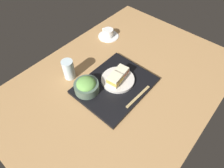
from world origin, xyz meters
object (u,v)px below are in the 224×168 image
object	(u,v)px
salad_bowl	(86,86)
sandwich_plate	(118,80)
drinking_glass	(69,69)
sandwich_far	(121,72)
chopsticks_pair	(138,96)
coffee_cup	(108,34)
sandwich_near	(114,79)

from	to	relation	value
salad_bowl	sandwich_plate	bearing A→B (deg)	-26.87
salad_bowl	drinking_glass	size ratio (longest dim) A/B	1.09
drinking_glass	sandwich_far	bearing A→B (deg)	-52.23
salad_bowl	drinking_glass	xyz separation A→B (cm)	(1.38, 16.03, 0.62)
sandwich_far	salad_bowl	world-z (taller)	salad_bowl
sandwich_plate	chopsticks_pair	bearing A→B (deg)	-95.62
coffee_cup	sandwich_near	bearing A→B (deg)	-133.84
chopsticks_pair	drinking_glass	bearing A→B (deg)	108.69
sandwich_plate	salad_bowl	world-z (taller)	salad_bowl
sandwich_far	coffee_cup	xyz separation A→B (cm)	(25.42, 32.84, -3.62)
coffee_cup	sandwich_far	bearing A→B (deg)	-127.74
sandwich_plate	coffee_cup	xyz separation A→B (cm)	(28.87, 33.25, -0.35)
salad_bowl	drinking_glass	bearing A→B (deg)	85.09
sandwich_plate	coffee_cup	world-z (taller)	coffee_cup
drinking_glass	coffee_cup	bearing A→B (deg)	11.40
sandwich_near	coffee_cup	world-z (taller)	sandwich_near
sandwich_far	drinking_glass	world-z (taller)	drinking_glass
sandwich_far	coffee_cup	world-z (taller)	sandwich_far
sandwich_near	chopsticks_pair	world-z (taller)	sandwich_near
salad_bowl	sandwich_far	bearing A→B (deg)	-21.70
coffee_cup	sandwich_plate	bearing A→B (deg)	-130.97
sandwich_near	salad_bowl	size ratio (longest dim) A/B	0.60
salad_bowl	drinking_glass	world-z (taller)	drinking_glass
chopsticks_pair	coffee_cup	bearing A→B (deg)	58.15
sandwich_plate	sandwich_near	xyz separation A→B (cm)	(-3.45, -0.42, 3.70)
sandwich_near	drinking_glass	bearing A→B (deg)	115.18
sandwich_far	chopsticks_pair	bearing A→B (deg)	-107.23
salad_bowl	chopsticks_pair	size ratio (longest dim) A/B	0.71
sandwich_near	sandwich_far	xyz separation A→B (cm)	(6.91, 0.83, -0.43)
salad_bowl	sandwich_near	bearing A→B (deg)	-33.94
drinking_glass	chopsticks_pair	bearing A→B (deg)	-71.31
chopsticks_pair	coffee_cup	distance (cm)	57.65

